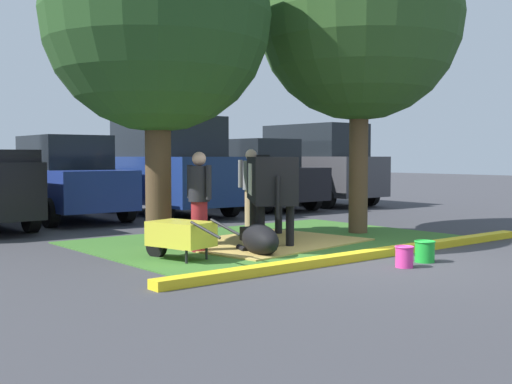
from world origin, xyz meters
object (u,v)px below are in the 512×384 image
Objects in this scene: shade_tree_right at (360,19)px; wheelbarrow at (180,235)px; sedan_blue at (65,179)px; sedan_silver at (256,175)px; bucket_green at (425,251)px; suv_dark_grey at (315,164)px; shade_tree_left at (157,18)px; calf_lying at (259,240)px; person_visitor_near at (251,187)px; person_handler at (199,199)px; suv_black at (167,166)px; bucket_pink at (404,256)px; cow_holstein at (270,180)px.

wheelbarrow is at bearing -172.65° from shade_tree_right.
sedan_blue and sedan_silver have the same top height.
suv_dark_grey is (6.58, 9.03, 1.11)m from bucket_green.
calf_lying is (0.84, -1.63, -3.56)m from shade_tree_left.
sedan_blue is at bearing 112.63° from person_visitor_near.
suv_dark_grey is (8.61, 6.21, 0.41)m from person_handler.
calf_lying is 7.22m from sedan_blue.
person_handler is at bearing 125.87° from bucket_green.
shade_tree_left is 3.55× the size of person_handler.
person_visitor_near is 4.40m from suv_black.
sedan_blue is at bearing 171.61° from suv_black.
wheelbarrow is at bearing -99.12° from sedan_blue.
person_visitor_near is 5.64× the size of bucket_pink.
shade_tree_right is at bearing 57.91° from bucket_green.
person_visitor_near is (0.62, 1.32, -0.21)m from cow_holstein.
suv_dark_grey reaches higher than person_handler.
person_handler is 3.32m from bucket_pink.
shade_tree_right is at bearing -127.88° from suv_dark_grey.
calf_lying is (-3.27, -0.89, -3.97)m from shade_tree_right.
sedan_silver is at bearing 0.14° from suv_black.
shade_tree_left is 0.92× the size of shade_tree_right.
bucket_pink is (-2.43, -3.03, -4.05)m from shade_tree_right.
suv_dark_grey is at bearing 35.81° from person_handler.
cow_holstein is 6.19m from sedan_blue.
shade_tree_right is 3.71× the size of person_visitor_near.
bucket_green is 9.77m from sedan_silver.
sedan_silver is at bearing 65.51° from bucket_green.
cow_holstein is 8.97m from suv_dark_grey.
person_handler is at bearing -144.19° from suv_dark_grey.
sedan_silver is at bearing 39.41° from shade_tree_left.
shade_tree_left reaches higher than sedan_silver.
shade_tree_right reaches higher than calf_lying.
suv_black is at bearing 79.71° from bucket_pink.
shade_tree_right is 1.34× the size of suv_black.
suv_black reaches higher than bucket_pink.
shade_tree_left is 6.26m from sedan_blue.
shade_tree_right reaches higher than wheelbarrow.
person_handler is at bearing 34.86° from wheelbarrow.
bucket_pink is 0.06× the size of suv_dark_grey.
bucket_green is 9.41m from sedan_blue.
person_visitor_near is 0.38× the size of sedan_silver.
cow_holstein reaches higher than bucket_green.
cow_holstein is 0.63× the size of sedan_silver.
shade_tree_left is 4.01m from person_visitor_near.
shade_tree_left is 18.30× the size of bucket_green.
person_handler is 0.36× the size of sedan_silver.
person_visitor_near reaches higher than bucket_pink.
shade_tree_right reaches higher than person_handler.
suv_dark_grey is at bearing 51.84° from bucket_pink.
person_handler is at bearing -135.11° from sedan_silver.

